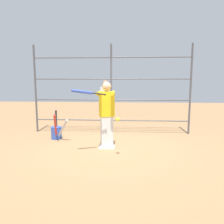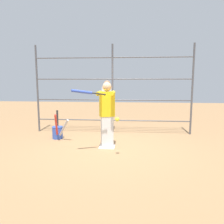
% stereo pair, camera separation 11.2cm
% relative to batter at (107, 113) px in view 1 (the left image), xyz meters
% --- Properties ---
extents(ground_plane, '(24.00, 24.00, 0.00)m').
position_rel_batter_xyz_m(ground_plane, '(0.00, -0.02, -0.91)').
color(ground_plane, '#9E754C').
extents(home_plate, '(0.40, 0.40, 0.02)m').
position_rel_batter_xyz_m(home_plate, '(0.00, -0.02, -0.90)').
color(home_plate, white).
rests_on(home_plate, ground).
extents(fence_backstop, '(5.13, 0.06, 2.88)m').
position_rel_batter_xyz_m(fence_backstop, '(0.00, -1.62, 0.53)').
color(fence_backstop, '#4C4C51').
rests_on(fence_backstop, ground).
extents(batter, '(0.42, 0.66, 1.69)m').
position_rel_batter_xyz_m(batter, '(0.00, 0.00, 0.00)').
color(batter, silver).
rests_on(batter, ground).
extents(baseball_bat_swinging, '(0.75, 0.38, 0.16)m').
position_rel_batter_xyz_m(baseball_bat_swinging, '(0.43, 0.63, 0.55)').
color(baseball_bat_swinging, black).
extents(softball_in_flight, '(0.10, 0.10, 0.10)m').
position_rel_batter_xyz_m(softball_in_flight, '(-0.31, 0.78, -0.03)').
color(softball_in_flight, yellow).
extents(bat_bucket, '(0.63, 0.84, 0.82)m').
position_rel_batter_xyz_m(bat_bucket, '(1.56, -0.71, -0.69)').
color(bat_bucket, '#3351B2').
rests_on(bat_bucket, ground).
extents(bystander_behind_fence, '(0.36, 0.22, 1.73)m').
position_rel_batter_xyz_m(bystander_behind_fence, '(0.23, -2.15, -0.01)').
color(bystander_behind_fence, '#3F3F47').
rests_on(bystander_behind_fence, ground).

